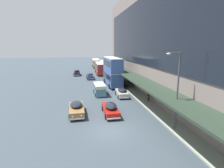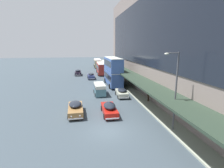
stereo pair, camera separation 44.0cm
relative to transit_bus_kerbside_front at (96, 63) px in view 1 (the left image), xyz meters
name	(u,v)px [view 1 (the left image)]	position (x,y,z in m)	size (l,w,h in m)	color
ground	(110,131)	(-4.18, -54.52, -1.84)	(240.00, 240.00, 0.00)	#3C4851
sidewalk_kerb	(206,122)	(6.82, -54.52, -1.76)	(10.00, 180.00, 0.15)	#ACB29D
building_facade	(217,32)	(6.77, -54.52, 7.98)	(9.20, 80.00, 19.70)	gray
transit_bus_kerbside_front	(96,63)	(0.00, 0.00, 0.00)	(3.08, 11.16, 3.20)	tan
transit_bus_kerbside_rear	(112,71)	(0.10, -33.79, 1.42)	(2.83, 9.52, 6.03)	#3B5CA3
transit_bus_kerbside_far	(100,68)	(-0.46, -17.60, 0.12)	(3.01, 10.19, 3.41)	#B93328
sedan_second_near	(76,108)	(-7.54, -49.32, -1.06)	(2.00, 4.74, 1.57)	olive
sedan_oncoming_front	(122,92)	(-0.02, -42.74, -1.11)	(1.90, 4.29, 1.46)	beige
sedan_trailing_mid	(77,73)	(-7.58, -18.74, -1.03)	(1.90, 4.51, 1.66)	black
sedan_lead_mid	(110,109)	(-3.35, -50.12, -1.09)	(1.80, 4.71, 1.53)	#AD1810
sedan_second_mid	(90,76)	(-4.16, -25.10, -1.06)	(1.82, 4.74, 1.55)	navy
vw_van	(99,88)	(-3.57, -40.68, -0.74)	(1.92, 4.56, 1.96)	slate
pedestrian_at_kerb	(149,94)	(3.34, -46.29, -0.66)	(0.54, 0.42, 1.86)	#2F1F10
street_lamp	(176,86)	(2.14, -55.58, 2.78)	(1.50, 0.28, 7.77)	#4C4C51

